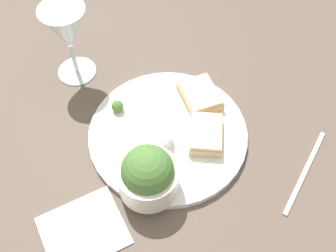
# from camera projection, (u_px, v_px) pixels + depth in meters

# --- Properties ---
(ground_plane) EXTENTS (4.00, 4.00, 0.00)m
(ground_plane) POSITION_uv_depth(u_px,v_px,m) (168.00, 136.00, 0.78)
(ground_plane) COLOR brown
(dinner_plate) EXTENTS (0.29, 0.29, 0.01)m
(dinner_plate) POSITION_uv_depth(u_px,v_px,m) (168.00, 134.00, 0.77)
(dinner_plate) COLOR white
(dinner_plate) RESTS_ON ground_plane
(salad_bowl) EXTENTS (0.10, 0.10, 0.10)m
(salad_bowl) POSITION_uv_depth(u_px,v_px,m) (148.00, 175.00, 0.67)
(salad_bowl) COLOR silver
(salad_bowl) RESTS_ON dinner_plate
(sauce_ramekin) EXTENTS (0.06, 0.06, 0.03)m
(sauce_ramekin) POSITION_uv_depth(u_px,v_px,m) (154.00, 136.00, 0.74)
(sauce_ramekin) COLOR white
(sauce_ramekin) RESTS_ON dinner_plate
(cheese_toast_near) EXTENTS (0.10, 0.09, 0.03)m
(cheese_toast_near) POSITION_uv_depth(u_px,v_px,m) (200.00, 96.00, 0.80)
(cheese_toast_near) COLOR #D1B27F
(cheese_toast_near) RESTS_ON dinner_plate
(cheese_toast_far) EXTENTS (0.09, 0.06, 0.03)m
(cheese_toast_far) POSITION_uv_depth(u_px,v_px,m) (206.00, 134.00, 0.75)
(cheese_toast_far) COLOR #D1B27F
(cheese_toast_far) RESTS_ON dinner_plate
(wine_glass) EXTENTS (0.09, 0.09, 0.16)m
(wine_glass) POSITION_uv_depth(u_px,v_px,m) (66.00, 31.00, 0.77)
(wine_glass) COLOR silver
(wine_glass) RESTS_ON ground_plane
(garnish) EXTENTS (0.02, 0.02, 0.02)m
(garnish) POSITION_uv_depth(u_px,v_px,m) (117.00, 106.00, 0.78)
(garnish) COLOR #477533
(garnish) RESTS_ON dinner_plate
(napkin) EXTENTS (0.16, 0.17, 0.01)m
(napkin) POSITION_uv_depth(u_px,v_px,m) (83.00, 230.00, 0.67)
(napkin) COLOR white
(napkin) RESTS_ON ground_plane
(fork) EXTENTS (0.17, 0.10, 0.01)m
(fork) POSITION_uv_depth(u_px,v_px,m) (305.00, 171.00, 0.73)
(fork) COLOR silver
(fork) RESTS_ON ground_plane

